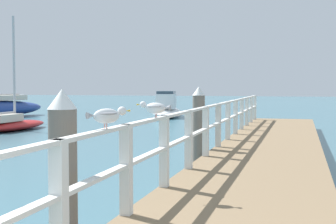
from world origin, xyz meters
name	(u,v)px	position (x,y,z in m)	size (l,w,h in m)	color
pier_deck	(267,157)	(0.00, 10.11, 0.20)	(2.43, 20.23, 0.40)	#846B4C
pier_railing	(218,120)	(-1.14, 10.11, 1.03)	(0.12, 18.75, 1.02)	silver
dock_piling_near	(63,180)	(-1.52, 3.15, 0.92)	(0.29, 0.29, 1.82)	#6B6056
dock_piling_far	(199,126)	(-1.52, 9.69, 0.92)	(0.29, 0.29, 1.82)	#6B6056
seagull_foreground	(107,115)	(-1.13, 3.36, 1.56)	(0.35, 0.39, 0.21)	white
seagull_background	(155,108)	(-1.15, 5.03, 1.56)	(0.48, 0.19, 0.21)	white
boat_5	(167,108)	(-6.75, 25.84, 0.50)	(2.43, 5.30, 1.51)	white
boat_6	(11,124)	(-10.67, 16.15, 0.28)	(1.65, 4.17, 4.67)	red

